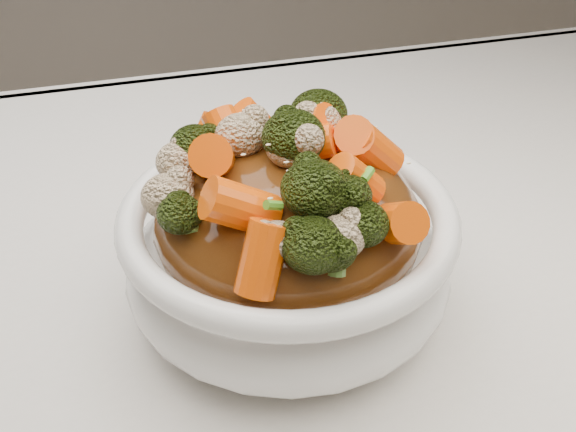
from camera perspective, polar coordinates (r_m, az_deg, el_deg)
name	(u,v)px	position (r m, az deg, el deg)	size (l,w,h in m)	color
tablecloth	(300,287)	(0.55, 1.04, -6.03)	(1.20, 0.80, 0.04)	white
bowl	(288,256)	(0.48, 0.00, -3.37)	(0.23, 0.23, 0.09)	white
sauce_base	(288,220)	(0.46, 0.00, -0.32)	(0.18, 0.18, 0.10)	#50290D
carrots	(288,134)	(0.42, 0.00, 6.96)	(0.18, 0.18, 0.05)	#FF5B08
broccoli	(288,136)	(0.43, 0.00, 6.83)	(0.18, 0.18, 0.05)	black
cauliflower	(288,139)	(0.43, 0.00, 6.58)	(0.18, 0.18, 0.04)	beige
scallions	(288,133)	(0.42, 0.00, 7.08)	(0.14, 0.14, 0.02)	#4D9722
sesame_seeds	(288,133)	(0.42, 0.00, 7.08)	(0.17, 0.17, 0.01)	beige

